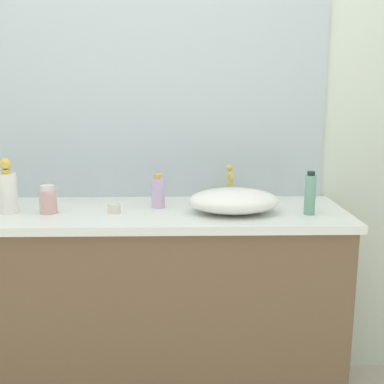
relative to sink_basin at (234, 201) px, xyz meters
The scene contains 10 objects.
bathroom_wall_rear 0.63m from the sink_basin, 137.11° to the left, with size 6.00×0.06×2.60m, color silver.
vanity_counter 0.61m from the sink_basin, behind, with size 1.62×0.53×0.91m.
wall_mirror_panel 0.75m from the sink_basin, 136.65° to the left, with size 1.57×0.01×1.28m, color #B2BCC6.
sink_basin is the anchor object (origin of this frame).
faucet 0.16m from the sink_basin, 90.00° to the left, with size 0.03×0.11×0.17m.
soap_dispenser 0.92m from the sink_basin, behind, with size 0.08×0.08×0.22m.
lotion_bottle 0.33m from the sink_basin, 163.19° to the left, with size 0.06×0.06×0.14m.
perfume_bottle 0.75m from the sink_basin, behind, with size 0.07×0.07×0.12m.
spray_can 0.31m from the sink_basin, ahead, with size 0.04×0.04×0.18m.
candle_jar 0.49m from the sink_basin, behind, with size 0.05×0.05×0.04m, color silver.
Camera 1 is at (0.18, -1.49, 1.39)m, focal length 44.08 mm.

